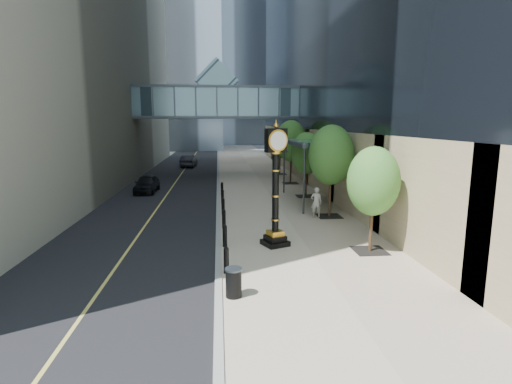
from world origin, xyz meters
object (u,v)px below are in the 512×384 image
(trash_bin, at_px, (234,283))
(street_clock, at_px, (275,194))
(car_far, at_px, (189,161))
(car_near, at_px, (147,184))
(pedestrian, at_px, (316,202))

(trash_bin, bearing_deg, street_clock, 68.35)
(trash_bin, bearing_deg, car_far, 96.16)
(trash_bin, height_order, car_near, car_near)
(car_near, height_order, car_far, car_far)
(street_clock, bearing_deg, trash_bin, -134.77)
(street_clock, xyz_separation_m, pedestrian, (3.16, 5.12, -1.49))
(car_far, bearing_deg, trash_bin, 101.72)
(pedestrian, xyz_separation_m, car_near, (-11.47, 9.84, -0.26))
(trash_bin, height_order, car_far, car_far)
(car_near, bearing_deg, trash_bin, -71.67)
(street_clock, height_order, pedestrian, street_clock)
(trash_bin, distance_m, car_far, 38.70)
(street_clock, bearing_deg, car_far, 77.53)
(pedestrian, xyz_separation_m, car_far, (-9.41, 28.07, -0.21))
(pedestrian, height_order, car_far, pedestrian)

